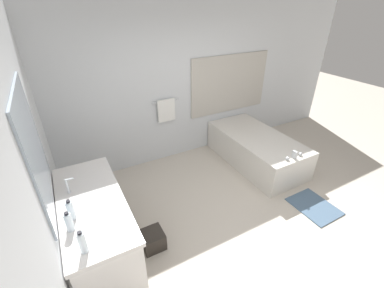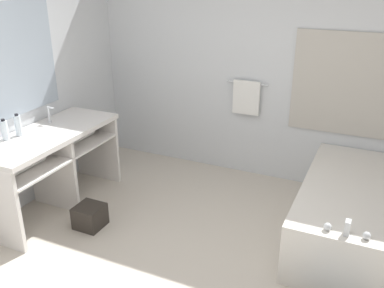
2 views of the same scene
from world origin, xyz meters
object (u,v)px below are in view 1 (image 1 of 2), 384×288
Objects in this scene: bathtub at (256,148)px; water_bottle_3 at (69,222)px; water_bottle_2 at (82,242)px; waste_bin at (153,240)px; water_bottle_1 at (71,210)px.

water_bottle_3 is (-3.15, -1.04, 0.66)m from bathtub.
water_bottle_2 is (-3.08, -1.34, 0.66)m from bathtub.
water_bottle_1 is at bearing -178.76° from waste_bin.
water_bottle_1 is 1.06× the size of water_bottle_3.
waste_bin is (0.78, 0.16, -0.84)m from water_bottle_3.
bathtub is 3.42m from water_bottle_2.
bathtub is at bearing 16.09° from water_bottle_1.
water_bottle_2 is at bearing -156.53° from bathtub.
water_bottle_1 reaches higher than waste_bin.
bathtub reaches higher than waste_bin.
water_bottle_1 is 0.98× the size of water_bottle_2.
waste_bin is (0.71, 0.45, -0.85)m from water_bottle_2.
bathtub is 8.81× the size of water_bottle_3.
water_bottle_3 reaches higher than waste_bin.
waste_bin is (-2.36, -0.88, -0.19)m from bathtub.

